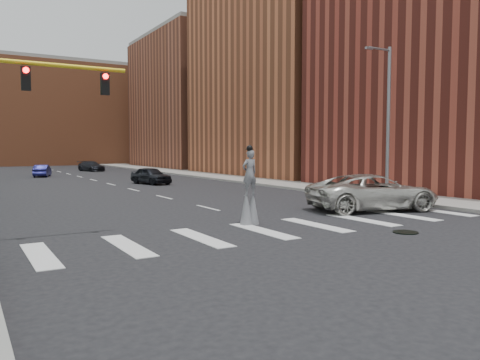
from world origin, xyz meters
TOP-DOWN VIEW (x-y plane):
  - ground_plane at (0.00, 0.00)m, footprint 160.00×160.00m
  - sidewalk_right at (12.50, 25.00)m, footprint 5.00×90.00m
  - manhole at (3.00, -2.00)m, footprint 0.90×0.90m
  - building_near at (22.00, 8.00)m, footprint 16.00×20.00m
  - building_mid at (22.00, 30.00)m, footprint 16.00×22.00m
  - building_far at (22.00, 54.00)m, footprint 16.00×22.00m
  - building_backdrop at (6.00, 78.00)m, footprint 26.00×14.00m
  - streetlight at (10.90, 6.00)m, footprint 2.05×0.20m
  - stilt_performer at (-0.90, 2.52)m, footprint 0.84×0.54m
  - suv_crossing at (6.63, 3.00)m, footprint 7.02×4.54m
  - car_near at (2.99, 24.48)m, footprint 2.68×4.57m
  - car_mid at (-3.40, 40.03)m, footprint 2.39×4.08m
  - car_far at (3.84, 49.06)m, footprint 3.06×4.90m

SIDE VIEW (x-z plane):
  - ground_plane at x=0.00m, z-range 0.00..0.00m
  - manhole at x=3.00m, z-range 0.00..0.04m
  - sidewalk_right at x=12.50m, z-range 0.00..0.18m
  - car_mid at x=-3.40m, z-range 0.00..1.27m
  - car_far at x=3.84m, z-range 0.00..1.32m
  - car_near at x=2.99m, z-range 0.00..1.46m
  - suv_crossing at x=6.63m, z-range 0.00..1.80m
  - stilt_performer at x=-0.90m, z-range -0.29..2.92m
  - streetlight at x=10.90m, z-range 0.40..9.40m
  - building_backdrop at x=6.00m, z-range 0.00..18.00m
  - building_far at x=22.00m, z-range 0.00..20.00m
  - building_near at x=22.00m, z-range 0.00..22.00m
  - building_mid at x=22.00m, z-range 0.00..24.00m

